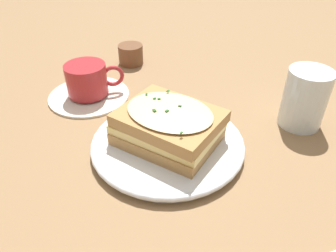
{
  "coord_description": "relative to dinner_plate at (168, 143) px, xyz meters",
  "views": [
    {
      "loc": [
        -0.16,
        0.37,
        0.33
      ],
      "look_at": [
        -0.03,
        -0.0,
        0.04
      ],
      "focal_mm": 35.0,
      "sensor_mm": 36.0,
      "label": 1
    }
  ],
  "objects": [
    {
      "name": "sandwich",
      "position": [
        -0.0,
        0.0,
        0.03
      ],
      "size": [
        0.17,
        0.14,
        0.06
      ],
      "rotation": [
        0.0,
        0.0,
        2.93
      ],
      "color": "#B2844C",
      "rests_on": "dinner_plate"
    },
    {
      "name": "water_glass",
      "position": [
        -0.19,
        -0.14,
        0.04
      ],
      "size": [
        0.07,
        0.07,
        0.1
      ],
      "primitive_type": "cylinder",
      "color": "silver",
      "rests_on": "ground_plane"
    },
    {
      "name": "condiment_pot",
      "position": [
        0.18,
        -0.26,
        0.01
      ],
      "size": [
        0.06,
        0.06,
        0.04
      ],
      "primitive_type": "cylinder",
      "color": "brown",
      "rests_on": "ground_plane"
    },
    {
      "name": "teacup_with_saucer",
      "position": [
        0.19,
        -0.1,
        0.02
      ],
      "size": [
        0.15,
        0.15,
        0.07
      ],
      "rotation": [
        0.0,
        0.0,
        3.74
      ],
      "color": "silver",
      "rests_on": "ground_plane"
    },
    {
      "name": "dinner_plate",
      "position": [
        0.0,
        0.0,
        0.0
      ],
      "size": [
        0.23,
        0.23,
        0.02
      ],
      "color": "white",
      "rests_on": "ground_plane"
    },
    {
      "name": "ground_plane",
      "position": [
        0.03,
        0.0,
        -0.01
      ],
      "size": [
        2.4,
        2.4,
        0.0
      ],
      "primitive_type": "plane",
      "color": "olive"
    }
  ]
}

